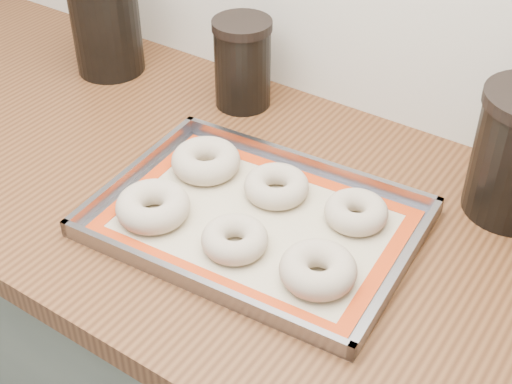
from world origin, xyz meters
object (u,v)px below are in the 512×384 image
Objects in this scene: bagel_front_mid at (235,239)px; canister_left at (105,17)px; bagel_front_right at (318,269)px; bagel_back_mid at (276,186)px; canister_mid at (242,63)px; baking_tray at (256,220)px; bagel_back_left at (206,161)px; bagel_back_right at (356,212)px; bagel_front_left at (153,206)px.

canister_left is (-0.52, 0.30, 0.09)m from bagel_front_mid.
bagel_front_right reaches higher than bagel_back_mid.
baking_tray is at bearing -51.79° from canister_mid.
bagel_back_left is (-0.15, 0.13, 0.00)m from bagel_front_mid.
bagel_back_mid is at bearing 139.69° from bagel_front_right.
canister_left is (-0.65, 0.29, 0.09)m from bagel_front_right.
bagel_back_left is at bearing -70.13° from canister_mid.
bagel_front_right reaches higher than bagel_back_right.
bagel_back_left is (-0.01, 0.14, 0.00)m from bagel_front_left.
bagel_front_left is 1.00× the size of bagel_back_left.
baking_tray is 0.15m from bagel_back_left.
bagel_back_right is (0.26, 0.02, -0.00)m from bagel_back_left.
baking_tray is at bearing -145.48° from bagel_back_right.
canister_left is at bearing 140.59° from bagel_front_left.
bagel_back_mid is at bearing 97.76° from baking_tray.
bagel_front_right is at bearing -21.63° from baking_tray.
bagel_front_right reaches higher than bagel_front_mid.
bagel_back_mid is (0.12, 0.15, -0.00)m from bagel_front_left.
bagel_front_mid is 0.14m from bagel_back_mid.
bagel_front_mid is 0.13m from bagel_front_right.
bagel_back_right is at bearing -13.42° from canister_left.
canister_mid is at bearing 123.43° from bagel_front_mid.
bagel_back_left is 0.13m from bagel_back_mid.
bagel_front_mid is 0.41m from canister_mid.
bagel_back_left is 0.68× the size of canister_mid.
bagel_front_mid is 0.86× the size of bagel_back_left.
baking_tray is 0.57m from canister_left.
bagel_front_left is 1.16× the size of bagel_front_mid.
bagel_front_right is (0.13, 0.01, 0.00)m from bagel_front_mid.
bagel_front_mid is at bearing -82.73° from baking_tray.
bagel_front_right is 0.47× the size of canister_left.
bagel_back_mid is at bearing -44.71° from canister_mid.
bagel_front_left is 1.06× the size of bagel_front_right.
bagel_front_mid is 0.19m from bagel_back_left.
baking_tray is 4.36× the size of bagel_front_left.
bagel_front_left reaches higher than bagel_front_mid.
canister_left reaches higher than bagel_front_mid.
bagel_front_right is (0.27, 0.02, -0.00)m from bagel_front_left.
bagel_front_mid is 0.19m from bagel_back_right.
bagel_front_right is 1.04× the size of bagel_back_mid.
bagel_front_left is (-0.13, -0.08, 0.02)m from baking_tray.
bagel_back_right reaches higher than baking_tray.
canister_mid is (0.29, 0.04, -0.03)m from canister_left.
bagel_back_right is (-0.02, 0.14, -0.00)m from bagel_front_right.
bagel_back_right is at bearing 32.24° from bagel_front_left.
bagel_back_mid is 0.53m from canister_left.
bagel_front_mid is at bearing 4.56° from bagel_front_left.
baking_tray is 0.15m from bagel_front_left.
baking_tray is at bearing -24.64° from canister_left.
canister_mid reaches higher than bagel_back_right.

